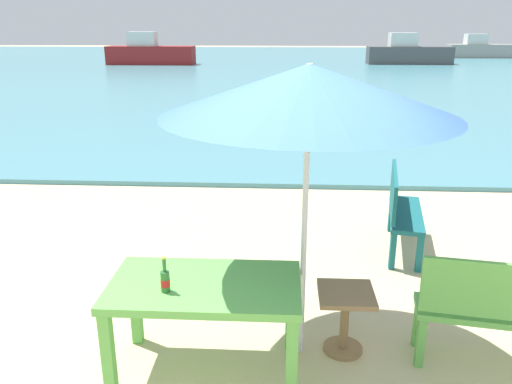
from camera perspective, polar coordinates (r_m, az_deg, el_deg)
sea_water at (r=32.98m, az=3.11°, el=13.98°), size 120.00×50.00×0.08m
picnic_table_green at (r=3.84m, az=-5.72°, el=-11.52°), size 1.40×0.80×0.76m
beer_bottle_amber at (r=3.67m, az=-10.14°, el=-9.64°), size 0.07×0.07×0.26m
patio_umbrella at (r=3.60m, az=5.94°, el=11.24°), size 2.10×2.10×2.30m
side_table_wood at (r=4.26m, az=9.95°, el=-13.14°), size 0.44×0.44×0.54m
bench_teal_center at (r=6.13m, az=15.88°, el=-1.54°), size 0.57×1.24×0.95m
bench_green_left at (r=4.29m, az=25.76°, el=-11.68°), size 1.24×0.55×0.95m
swimmer_person at (r=12.63m, az=-6.09°, el=7.70°), size 0.34×0.34×0.41m
boat_tanker at (r=34.91m, az=16.69°, el=14.71°), size 5.27×1.44×1.91m
boat_ferry at (r=43.22m, az=23.76°, el=14.44°), size 4.75×1.30×1.73m
boat_fishing_trawler at (r=33.88m, az=-11.83°, el=15.03°), size 5.45×1.49×1.98m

